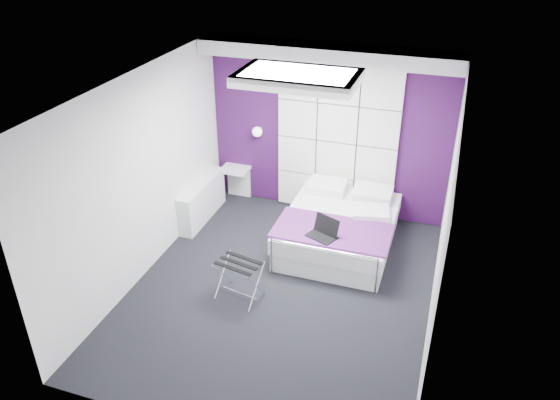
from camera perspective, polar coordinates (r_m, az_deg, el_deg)
name	(u,v)px	position (r m, az deg, el deg)	size (l,w,h in m)	color
floor	(281,290)	(6.92, 0.10, -9.39)	(4.40, 4.40, 0.00)	black
ceiling	(281,88)	(5.68, 0.12, 11.63)	(4.40, 4.40, 0.00)	white
wall_back	(328,131)	(8.12, 5.05, 7.21)	(3.60, 3.60, 0.00)	silver
wall_left	(142,177)	(6.91, -14.21, 2.36)	(4.40, 4.40, 0.00)	silver
wall_right	(444,226)	(5.96, 16.79, -2.58)	(4.40, 4.40, 0.00)	silver
accent_wall	(328,131)	(8.11, 5.04, 7.19)	(3.58, 0.02, 2.58)	#350E3E
soffit	(327,53)	(7.52, 4.98, 15.06)	(3.58, 0.50, 0.20)	white
headboard	(337,142)	(8.08, 5.95, 6.07)	(1.80, 0.08, 2.30)	white
skylight	(298,77)	(6.25, 1.90, 12.74)	(1.36, 0.86, 0.12)	white
wall_lamp	(258,131)	(8.31, -2.30, 7.23)	(0.15, 0.15, 0.15)	white
radiator	(202,201)	(8.31, -8.15, -0.07)	(0.22, 1.20, 0.60)	white
bed	(339,229)	(7.64, 6.20, -2.99)	(1.52, 1.83, 0.65)	white
nightstand	(235,169)	(8.69, -4.72, 3.21)	(0.44, 0.34, 0.05)	white
luggage_rack	(239,280)	(6.69, -4.27, -8.31)	(0.51, 0.38, 0.50)	silver
laptop	(323,231)	(7.00, 4.50, -3.26)	(0.36, 0.26, 0.26)	black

